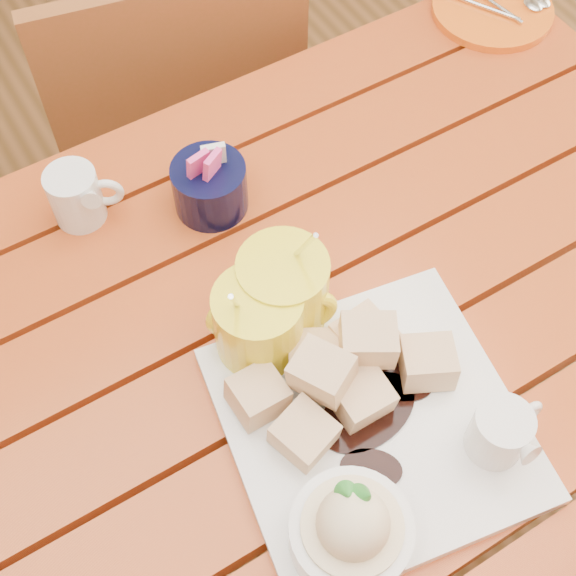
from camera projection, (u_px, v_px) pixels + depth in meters
ground at (298, 530)px, 1.52m from camera, size 5.00×5.00×0.00m
table at (303, 382)px, 0.97m from camera, size 1.20×0.79×0.75m
dessert_plate at (368, 442)px, 0.78m from camera, size 0.33×0.33×0.12m
coffee_mug_left at (280, 293)px, 0.85m from camera, size 0.14×0.10×0.16m
coffee_mug_right at (262, 323)px, 0.83m from camera, size 0.13×0.09×0.16m
cream_pitcher at (77, 195)px, 0.94m from camera, size 0.09×0.08×0.08m
sugar_caddy at (210, 186)px, 0.95m from camera, size 0.09×0.09×0.10m
orange_saucer at (494, 9)px, 1.17m from camera, size 0.18×0.18×0.02m
chair_far at (177, 128)px, 1.43m from camera, size 0.47×0.47×0.85m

